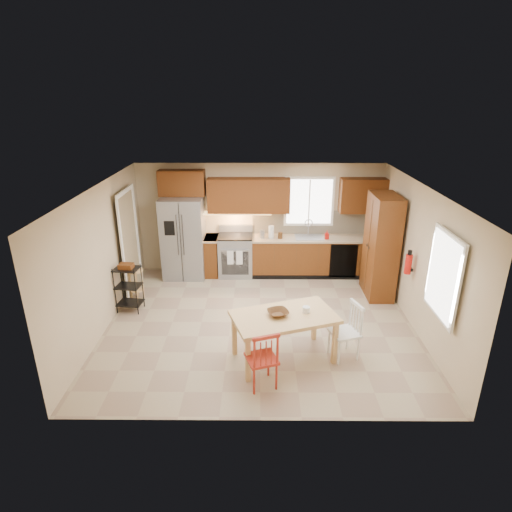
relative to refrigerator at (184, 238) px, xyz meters
The scene contains 33 objects.
floor 2.87m from the refrigerator, 51.34° to the right, with size 5.50×5.50×0.00m, color tan.
ceiling 3.15m from the refrigerator, 51.34° to the right, with size 5.50×5.00×0.02m, color silver.
wall_back 1.77m from the refrigerator, 12.44° to the left, with size 5.50×0.02×2.50m, color #CCB793.
wall_front 4.94m from the refrigerator, 69.82° to the right, with size 5.50×0.02×2.50m, color #CCB793.
wall_left 2.39m from the refrigerator, 116.29° to the right, with size 0.02×5.00×2.50m, color #CCB793.
wall_right 4.94m from the refrigerator, 25.53° to the right, with size 0.02×5.00×2.50m, color #CCB793.
refrigerator is the anchor object (origin of this frame).
range_stove 1.24m from the refrigerator, ahead, with size 0.76×0.63×0.92m, color gray.
base_cabinet_narrow 0.76m from the refrigerator, ahead, with size 0.30×0.60×0.90m, color #653212.
base_cabinet_run 3.03m from the refrigerator, ahead, with size 2.92×0.60×0.90m, color #653212.
dishwasher 3.59m from the refrigerator, ahead, with size 0.60×0.02×0.78m, color black.
backsplash 3.02m from the refrigerator, ahead, with size 2.92×0.03×0.55m, color beige.
upper_over_fridge 1.21m from the refrigerator, 90.00° to the left, with size 1.00×0.35×0.55m, color #59270E.
upper_left_block 1.73m from the refrigerator, ahead, with size 1.80×0.35×0.75m, color #59270E.
upper_right_block 4.06m from the refrigerator, ahead, with size 1.00×0.35×0.75m, color #59270E.
window_back 2.92m from the refrigerator, ahead, with size 1.12×0.04×1.12m, color white.
sink 2.80m from the refrigerator, ahead, with size 0.62×0.46×0.16m, color gray.
undercab_glow 1.27m from the refrigerator, ahead, with size 1.60×0.30×0.01m, color #FFBF66.
soap_bottle 3.18m from the refrigerator, ahead, with size 0.09×0.09×0.19m, color #B6120C.
paper_towel 1.95m from the refrigerator, ahead, with size 0.12×0.12×0.28m, color white.
canister_steel 1.75m from the refrigerator, ahead, with size 0.11×0.11×0.18m, color gray.
canister_wood 2.15m from the refrigerator, ahead, with size 0.10×0.10×0.14m, color #533416.
pantry 4.23m from the refrigerator, 12.62° to the right, with size 0.50×0.95×2.10m, color #653212.
fire_extinguisher 4.76m from the refrigerator, 24.52° to the right, with size 0.12×0.12×0.36m, color #B6120C.
window_right 5.50m from the refrigerator, 36.79° to the right, with size 0.04×1.02×1.32m, color white.
doorway 1.28m from the refrigerator, 139.62° to the right, with size 0.04×0.95×2.10m, color #8C7A59.
dining_table 3.89m from the refrigerator, 57.54° to the right, with size 1.56×0.88×0.76m, color tan, non-canonical shape.
chair_red 4.29m from the refrigerator, 66.24° to the right, with size 0.43×0.43×0.92m, color #A72819, non-canonical shape.
chair_white 4.42m from the refrigerator, 46.69° to the right, with size 0.43×0.43×0.92m, color white, non-canonical shape.
table_bowl 3.80m from the refrigerator, 58.78° to the right, with size 0.32×0.32×0.08m, color #533416.
table_jar 3.97m from the refrigerator, 52.62° to the right, with size 0.11×0.11×0.13m, color white.
bar_stool 1.53m from the refrigerator, 124.55° to the right, with size 0.30×0.30×0.63m, color tan, non-canonical shape.
utility_cart 1.90m from the refrigerator, 115.67° to the right, with size 0.46×0.36×0.91m, color black, non-canonical shape.
Camera 1 is at (-0.03, -6.87, 3.99)m, focal length 30.00 mm.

